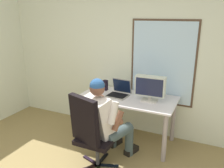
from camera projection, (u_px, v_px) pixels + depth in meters
The scene contains 9 objects.
wall_rear at pixel (126, 52), 3.81m from camera, with size 4.53×0.08×2.73m.
desk at pixel (127, 104), 3.56m from camera, with size 1.47×0.75×0.74m.
office_chair at pixel (90, 130), 2.87m from camera, with size 0.57×0.60×1.04m.
person_seated at pixel (105, 119), 3.05m from camera, with size 0.67×0.88×1.21m.
crt_monitor at pixel (150, 87), 3.31m from camera, with size 0.43×0.18×0.37m.
laptop at pixel (119, 91), 3.60m from camera, with size 0.34×0.33×0.25m.
wine_glass at pixel (100, 92), 3.47m from camera, with size 0.07×0.07×0.14m.
desk_speaker at pixel (105, 85), 3.83m from camera, with size 0.07×0.08×0.17m.
cd_case at pixel (92, 95), 3.60m from camera, with size 0.18×0.17×0.01m.
Camera 1 is at (1.43, -1.17, 1.97)m, focal length 37.01 mm.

